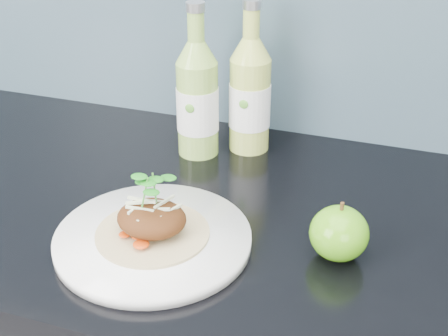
{
  "coord_description": "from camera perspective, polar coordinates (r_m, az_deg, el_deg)",
  "views": [
    {
      "loc": [
        0.26,
        0.96,
        1.4
      ],
      "look_at": [
        0.03,
        1.64,
        1.0
      ],
      "focal_mm": 50.0,
      "sensor_mm": 36.0,
      "label": 1
    }
  ],
  "objects": [
    {
      "name": "cider_bottle_right",
      "position": [
        1.05,
        2.38,
        6.67
      ],
      "size": [
        0.09,
        0.09,
        0.26
      ],
      "rotation": [
        0.0,
        0.0,
        0.24
      ],
      "color": "#B3C552",
      "rests_on": "kitchen_counter"
    },
    {
      "name": "dinner_plate",
      "position": [
        0.84,
        -6.51,
        -6.48
      ],
      "size": [
        0.33,
        0.33,
        0.02
      ],
      "color": "white",
      "rests_on": "kitchen_counter"
    },
    {
      "name": "cider_bottle_left",
      "position": [
        1.03,
        -2.44,
        6.32
      ],
      "size": [
        0.08,
        0.08,
        0.26
      ],
      "rotation": [
        0.0,
        0.0,
        0.17
      ],
      "color": "#8EBB4E",
      "rests_on": "kitchen_counter"
    },
    {
      "name": "green_apple",
      "position": [
        0.82,
        10.48,
        -5.89
      ],
      "size": [
        0.08,
        0.08,
        0.08
      ],
      "rotation": [
        0.0,
        0.0,
        0.03
      ],
      "color": "#4A9810",
      "rests_on": "kitchen_counter"
    },
    {
      "name": "pork_taco",
      "position": [
        0.82,
        -6.65,
        -4.43
      ],
      "size": [
        0.15,
        0.15,
        0.1
      ],
      "color": "tan",
      "rests_on": "dinner_plate"
    }
  ]
}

